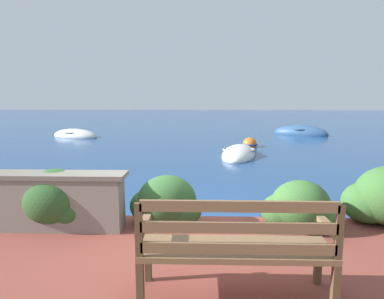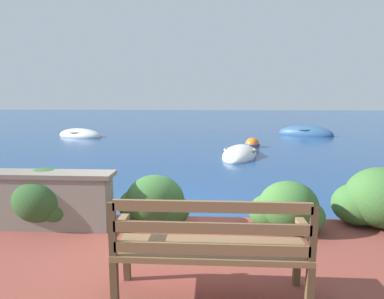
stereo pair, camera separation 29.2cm
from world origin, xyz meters
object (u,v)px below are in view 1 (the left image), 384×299
object	(u,v)px
rowboat_nearest	(239,155)
rowboat_mid	(75,136)
rowboat_far	(301,133)
park_bench	(236,245)
mooring_buoy	(250,144)

from	to	relation	value
rowboat_nearest	rowboat_mid	world-z (taller)	rowboat_mid
rowboat_far	park_bench	bearing A→B (deg)	100.99
rowboat_nearest	mooring_buoy	distance (m)	2.12
park_bench	rowboat_mid	xyz separation A→B (m)	(-6.27, 13.11, -0.65)
park_bench	rowboat_mid	size ratio (longest dim) A/B	0.62
rowboat_nearest	rowboat_far	size ratio (longest dim) A/B	0.99
park_bench	rowboat_far	distance (m)	14.99
park_bench	rowboat_mid	world-z (taller)	park_bench
park_bench	mooring_buoy	world-z (taller)	park_bench
park_bench	rowboat_far	bearing A→B (deg)	74.82
rowboat_mid	rowboat_far	world-z (taller)	rowboat_far
park_bench	mooring_buoy	bearing A→B (deg)	84.15
rowboat_nearest	mooring_buoy	xyz separation A→B (m)	(0.63, 2.02, 0.04)
rowboat_nearest	rowboat_far	xyz separation A→B (m)	(3.70, 6.06, 0.02)
rowboat_nearest	park_bench	bearing A→B (deg)	6.57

